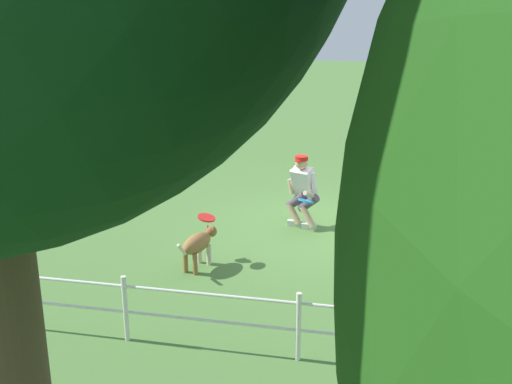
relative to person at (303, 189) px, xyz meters
The scene contains 6 objects.
ground_plane 0.87m from the person, behind, with size 60.00×60.00×0.00m, color #4F7939.
person is the anchor object (origin of this frame).
dog 2.36m from the person, 57.36° to the left, with size 0.43×1.04×0.56m.
frisbee_flying 2.12m from the person, 55.57° to the left, with size 0.27×0.27×0.02m, color red.
frisbee_held 0.40m from the person, 106.01° to the left, with size 0.26×0.26×0.02m, color #2494E4.
fence 4.14m from the person, 97.19° to the left, with size 12.12×0.06×0.81m.
Camera 1 is at (-0.77, 10.08, 3.82)m, focal length 43.28 mm.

